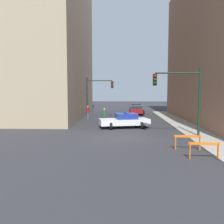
# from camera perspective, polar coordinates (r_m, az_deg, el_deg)

# --- Properties ---
(ground_plane) EXTENTS (120.00, 120.00, 0.00)m
(ground_plane) POSITION_cam_1_polar(r_m,az_deg,el_deg) (19.14, 2.27, -5.90)
(ground_plane) COLOR #2D2D33
(sidewalk_right) EXTENTS (2.40, 44.00, 0.12)m
(sidewalk_right) POSITION_cam_1_polar(r_m,az_deg,el_deg) (20.13, 20.29, -5.50)
(sidewalk_right) COLOR #9E998E
(sidewalk_right) RESTS_ON ground_plane
(building_corner_left) EXTENTS (14.00, 20.00, 20.19)m
(building_corner_left) POSITION_cam_1_polar(r_m,az_deg,el_deg) (35.48, -18.26, 15.32)
(building_corner_left) COLOR tan
(building_corner_left) RESTS_ON ground_plane
(traffic_light_near) EXTENTS (3.64, 0.35, 5.20)m
(traffic_light_near) POSITION_cam_1_polar(r_m,az_deg,el_deg) (19.80, 16.16, 4.55)
(traffic_light_near) COLOR black
(traffic_light_near) RESTS_ON sidewalk_right
(traffic_light_far) EXTENTS (3.44, 0.35, 5.20)m
(traffic_light_far) POSITION_cam_1_polar(r_m,az_deg,el_deg) (31.77, -3.76, 4.64)
(traffic_light_far) COLOR black
(traffic_light_far) RESTS_ON ground_plane
(police_car) EXTENTS (4.99, 2.98, 1.52)m
(police_car) POSITION_cam_1_polar(r_m,az_deg,el_deg) (23.91, 2.92, -1.94)
(police_car) COLOR white
(police_car) RESTS_ON ground_plane
(parked_car_near) EXTENTS (2.51, 4.44, 1.31)m
(parked_car_near) POSITION_cam_1_polar(r_m,az_deg,el_deg) (36.94, 5.73, 0.46)
(parked_car_near) COLOR maroon
(parked_car_near) RESTS_ON ground_plane
(parked_car_mid) EXTENTS (2.42, 4.38, 1.31)m
(parked_car_mid) POSITION_cam_1_polar(r_m,az_deg,el_deg) (43.13, 5.53, 1.13)
(parked_car_mid) COLOR #474C51
(parked_car_mid) RESTS_ON ground_plane
(pedestrian_crossing) EXTENTS (0.49, 0.49, 1.66)m
(pedestrian_crossing) POSITION_cam_1_polar(r_m,az_deg,el_deg) (27.07, -1.74, -0.82)
(pedestrian_crossing) COLOR #474C66
(pedestrian_crossing) RESTS_ON ground_plane
(pedestrian_corner) EXTENTS (0.50, 0.50, 1.66)m
(pedestrian_corner) POSITION_cam_1_polar(r_m,az_deg,el_deg) (31.06, -5.53, -0.07)
(pedestrian_corner) COLOR #474C66
(pedestrian_corner) RESTS_ON ground_plane
(barrier_front) EXTENTS (1.60, 0.31, 0.90)m
(barrier_front) POSITION_cam_1_polar(r_m,az_deg,el_deg) (14.11, 20.28, -7.66)
(barrier_front) COLOR orange
(barrier_front) RESTS_ON ground_plane
(barrier_mid) EXTENTS (1.60, 0.31, 0.90)m
(barrier_mid) POSITION_cam_1_polar(r_m,az_deg,el_deg) (15.94, 16.90, -6.11)
(barrier_mid) COLOR orange
(barrier_mid) RESTS_ON ground_plane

